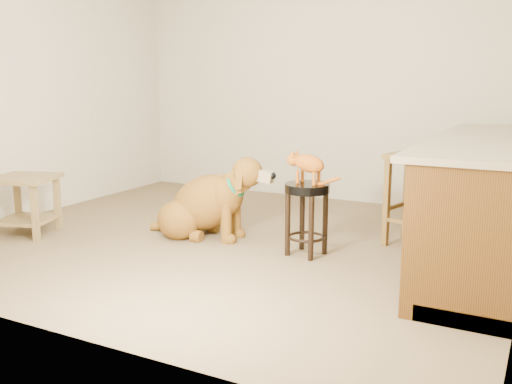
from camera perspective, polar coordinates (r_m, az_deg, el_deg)
The scene contains 8 objects.
floor at distance 4.88m, azimuth -2.40°, elevation -4.84°, with size 4.50×4.00×0.01m, color brown.
room_shell at distance 4.69m, azimuth -2.57°, elevation 15.22°, with size 4.54×4.04×2.62m.
cabinet_run at distance 4.47m, azimuth 21.81°, elevation -1.35°, with size 0.70×2.56×0.94m.
padded_stool at distance 4.40m, azimuth 5.11°, elevation -1.25°, with size 0.34×0.34×0.57m.
wood_stool at distance 4.81m, azimuth 15.62°, elevation -0.62°, with size 0.51×0.51×0.76m.
side_table at distance 5.37m, azimuth -22.08°, elevation -0.40°, with size 0.64×0.64×0.52m.
golden_retriever at distance 4.93m, azimuth -5.02°, elevation -1.27°, with size 1.21×0.63×0.77m.
tabby_kitten at distance 4.35m, azimuth 5.07°, elevation 2.80°, with size 0.45×0.17×0.28m.
Camera 1 is at (2.35, -4.05, 1.36)m, focal length 40.00 mm.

